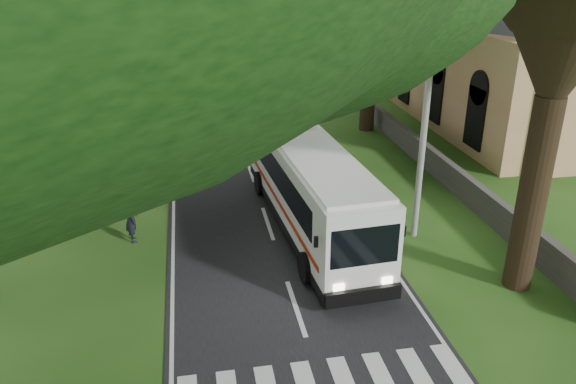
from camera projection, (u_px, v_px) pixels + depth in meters
ground at (310, 349)px, 15.71m from camera, size 140.00×140.00×0.00m
road at (231, 114)px, 38.30m from camera, size 8.00×120.00×0.04m
property_wall at (363, 104)px, 38.64m from camera, size 0.35×50.00×1.20m
church at (510, 41)px, 36.18m from camera, size 14.00×24.00×11.60m
pole_near at (424, 133)px, 20.38m from camera, size 1.60×0.24×8.00m
pole_mid at (308, 48)px, 38.46m from camera, size 1.60×0.24×8.00m
pole_far at (266, 17)px, 56.54m from camera, size 1.60×0.24×8.00m
coach_bus at (309, 183)px, 22.03m from camera, size 3.40×11.96×3.48m
distant_car_a at (201, 80)px, 45.06m from camera, size 2.95×4.49×1.42m
distant_car_b at (182, 42)px, 64.93m from camera, size 1.43×3.66×1.19m
distant_car_c at (226, 28)px, 75.51m from camera, size 2.34×4.71×1.31m
pedestrian at (131, 219)px, 21.26m from camera, size 0.58×0.76×1.86m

